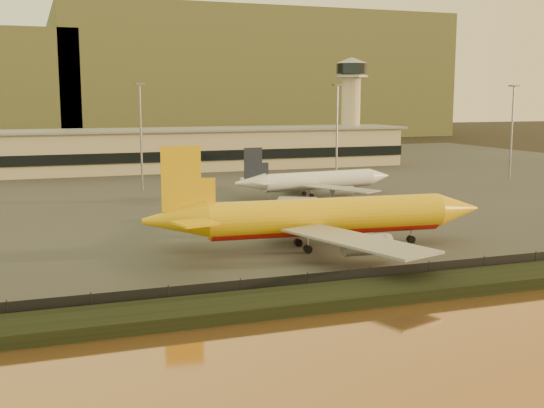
{
  "coord_description": "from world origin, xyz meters",
  "views": [
    {
      "loc": [
        -35.17,
        -82.51,
        22.21
      ],
      "look_at": [
        -1.38,
        12.0,
        6.51
      ],
      "focal_mm": 45.0,
      "sensor_mm": 36.0,
      "label": 1
    }
  ],
  "objects": [
    {
      "name": "ground",
      "position": [
        0.0,
        0.0,
        0.0
      ],
      "size": [
        900.0,
        900.0,
        0.0
      ],
      "primitive_type": "plane",
      "color": "black",
      "rests_on": "ground"
    },
    {
      "name": "embankment",
      "position": [
        0.0,
        -17.0,
        0.7
      ],
      "size": [
        320.0,
        7.0,
        1.4
      ],
      "primitive_type": "cube",
      "color": "black",
      "rests_on": "ground"
    },
    {
      "name": "tarmac",
      "position": [
        0.0,
        95.0,
        0.1
      ],
      "size": [
        320.0,
        220.0,
        0.2
      ],
      "primitive_type": "cube",
      "color": "#2D2D2D",
      "rests_on": "ground"
    },
    {
      "name": "perimeter_fence",
      "position": [
        0.0,
        -13.0,
        1.3
      ],
      "size": [
        300.0,
        0.05,
        2.2
      ],
      "primitive_type": "cube",
      "color": "black",
      "rests_on": "tarmac"
    },
    {
      "name": "terminal_building",
      "position": [
        -14.52,
        125.55,
        6.25
      ],
      "size": [
        202.0,
        25.0,
        12.6
      ],
      "color": "tan",
      "rests_on": "tarmac"
    },
    {
      "name": "control_tower",
      "position": [
        70.0,
        131.0,
        21.66
      ],
      "size": [
        11.2,
        11.2,
        35.5
      ],
      "color": "tan",
      "rests_on": "tarmac"
    },
    {
      "name": "apron_light_masts",
      "position": [
        15.0,
        75.0,
        15.7
      ],
      "size": [
        152.2,
        12.2,
        25.4
      ],
      "color": "slate",
      "rests_on": "tarmac"
    },
    {
      "name": "distant_hills",
      "position": [
        -20.74,
        340.0,
        31.39
      ],
      "size": [
        470.0,
        160.0,
        70.0
      ],
      "color": "#66673B",
      "rests_on": "ground"
    },
    {
      "name": "dhl_cargo_jet",
      "position": [
        4.7,
        7.61,
        4.83
      ],
      "size": [
        51.96,
        50.77,
        15.52
      ],
      "rotation": [
        0.0,
        0.0,
        -0.07
      ],
      "color": "#E7AC0C",
      "rests_on": "tarmac"
    },
    {
      "name": "white_narrowbody_jet",
      "position": [
        25.69,
        58.04,
        3.61
      ],
      "size": [
        39.79,
        38.6,
        11.43
      ],
      "rotation": [
        0.0,
        0.0,
        0.11
      ],
      "color": "silver",
      "rests_on": "tarmac"
    },
    {
      "name": "gse_vehicle_yellow",
      "position": [
        7.94,
        26.52,
        1.22
      ],
      "size": [
        4.95,
        3.4,
        2.04
      ],
      "primitive_type": "cube",
      "rotation": [
        0.0,
        0.0,
        -0.33
      ],
      "color": "#E7AC0C",
      "rests_on": "tarmac"
    },
    {
      "name": "gse_vehicle_white",
      "position": [
        -6.86,
        36.56,
        1.19
      ],
      "size": [
        4.66,
        2.7,
        1.98
      ],
      "primitive_type": "cube",
      "rotation": [
        0.0,
        0.0,
        0.17
      ],
      "color": "silver",
      "rests_on": "tarmac"
    }
  ]
}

